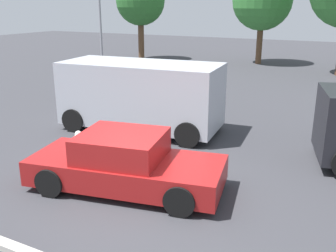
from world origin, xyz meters
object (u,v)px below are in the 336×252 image
Objects in this scene: light_post_near at (99,3)px; van_white at (141,94)px; sedan_foreground at (125,164)px; dog at (77,138)px.

van_white is at bearing -47.98° from light_post_near.
sedan_foreground is 3.09m from dog.
dog is 2.57m from van_white.
light_post_near reaches higher than van_white.
dog is at bearing -56.23° from light_post_near.
van_white is 0.90× the size of light_post_near.
dog is at bearing 139.10° from sedan_foreground.
light_post_near is at bearing -53.76° from van_white.
van_white is at bearing -49.85° from dog.
van_white is (-1.89, 3.80, 0.61)m from sedan_foreground.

